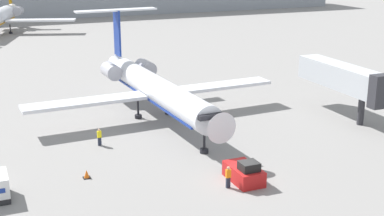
# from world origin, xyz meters

# --- Properties ---
(ground_plane) EXTENTS (600.00, 600.00, 0.00)m
(ground_plane) POSITION_xyz_m (0.00, 0.00, 0.00)
(ground_plane) COLOR gray
(airplane_main) EXTENTS (28.84, 29.24, 10.73)m
(airplane_main) POSITION_xyz_m (-0.79, 19.30, 3.47)
(airplane_main) COLOR silver
(airplane_main) RESTS_ON ground
(pushback_tug) EXTENTS (2.08, 3.83, 1.97)m
(pushback_tug) POSITION_xyz_m (0.25, 0.28, 0.74)
(pushback_tug) COLOR #B21919
(pushback_tug) RESTS_ON ground
(worker_near_tug) EXTENTS (0.40, 0.25, 1.79)m
(worker_near_tug) POSITION_xyz_m (-1.47, -0.33, 0.94)
(worker_near_tug) COLOR #232838
(worker_near_tug) RESTS_ON ground
(worker_by_wing) EXTENTS (0.40, 0.24, 1.69)m
(worker_by_wing) POSITION_xyz_m (-8.61, 12.90, 0.88)
(worker_by_wing) COLOR #232838
(worker_by_wing) RESTS_ON ground
(traffic_cone_left) EXTENTS (0.63, 0.63, 0.71)m
(traffic_cone_left) POSITION_xyz_m (-11.37, 5.83, 0.34)
(traffic_cone_left) COLOR black
(traffic_cone_left) RESTS_ON ground
(jet_bridge) EXTENTS (3.20, 13.88, 6.19)m
(jet_bridge) POSITION_xyz_m (18.65, 11.23, 4.45)
(jet_bridge) COLOR #2D2D33
(jet_bridge) RESTS_ON ground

